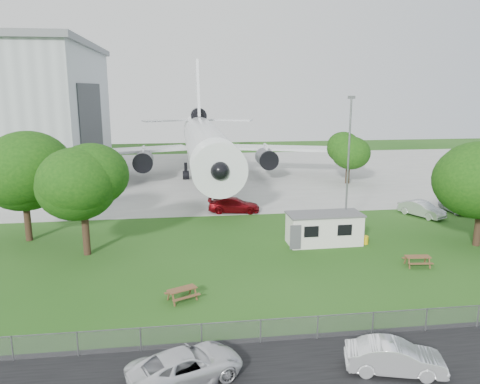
{
  "coord_description": "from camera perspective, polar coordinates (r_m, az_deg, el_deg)",
  "views": [
    {
      "loc": [
        -5.95,
        -30.83,
        12.79
      ],
      "look_at": [
        -0.69,
        8.0,
        4.0
      ],
      "focal_mm": 35.0,
      "sensor_mm": 36.0,
      "label": 1
    }
  ],
  "objects": [
    {
      "name": "car_west_estate",
      "position": [
        22.21,
        -6.58,
        -20.35
      ],
      "size": [
        5.72,
        4.18,
        1.45
      ],
      "primitive_type": "imported",
      "rotation": [
        0.0,
        0.0,
        1.96
      ],
      "color": "silver",
      "rests_on": "ground"
    },
    {
      "name": "concrete_apron",
      "position": [
        70.26,
        -2.74,
        2.15
      ],
      "size": [
        120.0,
        46.0,
        0.03
      ],
      "primitive_type": "cube",
      "color": "#B7B7B2",
      "rests_on": "ground"
    },
    {
      "name": "picnic_east",
      "position": [
        37.01,
        20.76,
        -8.43
      ],
      "size": [
        1.93,
        1.66,
        0.76
      ],
      "primitive_type": null,
      "rotation": [
        0.0,
        0.0,
        -0.09
      ],
      "color": "brown",
      "rests_on": "ground"
    },
    {
      "name": "fence",
      "position": [
        25.57,
        7.14,
        -17.47
      ],
      "size": [
        58.0,
        0.04,
        1.3
      ],
      "primitive_type": "cube",
      "color": "gray",
      "rests_on": "ground"
    },
    {
      "name": "tree_west_small",
      "position": [
        37.35,
        -18.68,
        0.98
      ],
      "size": [
        6.9,
        6.9,
        9.14
      ],
      "color": "#382619",
      "rests_on": "ground"
    },
    {
      "name": "tree_west_big",
      "position": [
        42.73,
        -24.96,
        2.03
      ],
      "size": [
        7.95,
        7.95,
        9.78
      ],
      "color": "#382619",
      "rests_on": "ground"
    },
    {
      "name": "car_apron_van",
      "position": [
        48.82,
        -0.75,
        -1.6
      ],
      "size": [
        5.59,
        2.88,
        1.55
      ],
      "primitive_type": "imported",
      "rotation": [
        0.0,
        0.0,
        1.44
      ],
      "color": "maroon",
      "rests_on": "ground"
    },
    {
      "name": "car_ne_sedan",
      "position": [
        50.66,
        21.26,
        -1.96
      ],
      "size": [
        3.6,
        4.94,
        1.55
      ],
      "primitive_type": "imported",
      "rotation": [
        0.0,
        0.0,
        0.47
      ],
      "color": "silver",
      "rests_on": "ground"
    },
    {
      "name": "airliner",
      "position": [
        67.23,
        -4.33,
        6.18
      ],
      "size": [
        46.36,
        47.73,
        17.69
      ],
      "color": "white",
      "rests_on": "ground"
    },
    {
      "name": "site_cabin",
      "position": [
        39.64,
        10.24,
        -4.39
      ],
      "size": [
        6.77,
        2.81,
        2.62
      ],
      "color": "silver",
      "rests_on": "ground"
    },
    {
      "name": "picnic_west",
      "position": [
        29.73,
        -7.04,
        -12.94
      ],
      "size": [
        2.27,
        2.13,
        0.76
      ],
      "primitive_type": null,
      "rotation": [
        0.0,
        0.0,
        0.45
      ],
      "color": "brown",
      "rests_on": "ground"
    },
    {
      "name": "car_ne_hatch",
      "position": [
        53.84,
        24.7,
        -1.54
      ],
      "size": [
        1.84,
        4.07,
        1.36
      ],
      "primitive_type": "imported",
      "rotation": [
        0.0,
        0.0,
        0.06
      ],
      "color": "#B5B8BD",
      "rests_on": "ground"
    },
    {
      "name": "car_centre_sedan",
      "position": [
        23.71,
        18.34,
        -18.63
      ],
      "size": [
        4.69,
        2.66,
        1.46
      ],
      "primitive_type": "imported",
      "rotation": [
        0.0,
        0.0,
        1.31
      ],
      "color": "white",
      "rests_on": "ground"
    },
    {
      "name": "asphalt_strip",
      "position": [
        22.73,
        9.54,
        -21.76
      ],
      "size": [
        120.0,
        8.0,
        0.02
      ],
      "primitive_type": "cube",
      "color": "black",
      "rests_on": "ground"
    },
    {
      "name": "lamp_mast",
      "position": [
        40.22,
        13.01,
        2.6
      ],
      "size": [
        0.16,
        0.16,
        12.0
      ],
      "primitive_type": "cylinder",
      "color": "slate",
      "rests_on": "ground"
    },
    {
      "name": "tree_far_apron",
      "position": [
        64.55,
        13.12,
        4.98
      ],
      "size": [
        5.27,
        5.27,
        7.21
      ],
      "color": "#382619",
      "rests_on": "ground"
    },
    {
      "name": "ground",
      "position": [
        33.9,
        3.01,
        -9.54
      ],
      "size": [
        160.0,
        160.0,
        0.0
      ],
      "primitive_type": "plane",
      "color": "#336221"
    }
  ]
}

